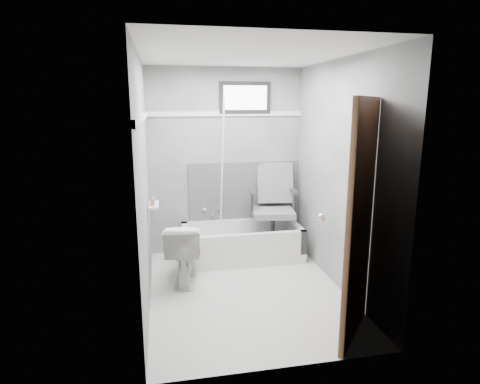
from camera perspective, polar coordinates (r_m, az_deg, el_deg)
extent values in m
plane|color=silver|center=(4.39, 0.91, -13.84)|extent=(2.60, 2.60, 0.00)
plane|color=silver|center=(3.96, 1.03, 19.04)|extent=(2.60, 2.60, 0.00)
cube|color=slate|center=(5.27, -2.00, 4.31)|extent=(2.00, 0.02, 2.40)
cube|color=slate|center=(2.78, 6.59, -3.16)|extent=(2.00, 0.02, 2.40)
cube|color=slate|center=(3.92, -13.46, 1.17)|extent=(0.02, 2.60, 2.40)
cube|color=slate|center=(4.33, 14.04, 2.16)|extent=(0.02, 2.60, 2.40)
imported|color=white|center=(4.52, -7.88, -8.45)|extent=(0.49, 0.74, 0.68)
cube|color=#4C4C4F|center=(5.37, 0.68, 0.15)|extent=(1.50, 0.02, 0.78)
cube|color=white|center=(5.20, -2.03, 11.06)|extent=(2.00, 0.02, 0.06)
cube|color=white|center=(3.86, -13.74, 10.25)|extent=(0.02, 2.60, 0.06)
cylinder|color=white|center=(5.04, -2.58, 2.22)|extent=(0.02, 0.47, 1.90)
cube|color=white|center=(4.33, -12.17, -1.80)|extent=(0.10, 0.32, 0.02)
imported|color=#A37A51|center=(4.24, -12.36, -1.21)|extent=(0.05, 0.05, 0.10)
imported|color=slate|center=(4.37, -12.33, -0.86)|extent=(0.09, 0.09, 0.09)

